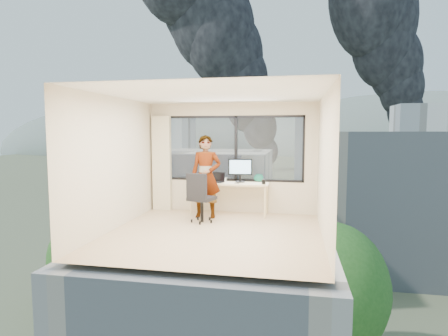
% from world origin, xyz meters
% --- Properties ---
extents(floor, '(4.00, 4.00, 0.01)m').
position_xyz_m(floor, '(0.00, 0.00, 0.00)').
color(floor, tan).
rests_on(floor, ground).
extents(ceiling, '(4.00, 4.00, 0.01)m').
position_xyz_m(ceiling, '(0.00, 0.00, 2.60)').
color(ceiling, white).
rests_on(ceiling, ground).
extents(wall_front, '(4.00, 0.01, 2.60)m').
position_xyz_m(wall_front, '(0.00, -2.00, 1.30)').
color(wall_front, beige).
rests_on(wall_front, ground).
extents(wall_left, '(0.01, 4.00, 2.60)m').
position_xyz_m(wall_left, '(-2.00, 0.00, 1.30)').
color(wall_left, beige).
rests_on(wall_left, ground).
extents(wall_right, '(0.01, 4.00, 2.60)m').
position_xyz_m(wall_right, '(2.00, 0.00, 1.30)').
color(wall_right, beige).
rests_on(wall_right, ground).
extents(window_wall, '(3.30, 0.16, 1.55)m').
position_xyz_m(window_wall, '(0.05, 2.00, 1.52)').
color(window_wall, black).
rests_on(window_wall, ground).
extents(curtain, '(0.45, 0.14, 2.30)m').
position_xyz_m(curtain, '(-1.72, 1.88, 1.15)').
color(curtain, '#F5ECC0').
rests_on(curtain, floor).
extents(desk, '(1.80, 0.60, 0.75)m').
position_xyz_m(desk, '(0.00, 1.66, 0.38)').
color(desk, beige).
rests_on(desk, floor).
extents(chair, '(0.68, 0.68, 1.08)m').
position_xyz_m(chair, '(-0.44, 0.82, 0.54)').
color(chair, black).
rests_on(chair, floor).
extents(person, '(0.70, 0.49, 1.85)m').
position_xyz_m(person, '(-0.47, 1.28, 0.92)').
color(person, '#2D2D33').
rests_on(person, floor).
extents(monitor, '(0.56, 0.17, 0.55)m').
position_xyz_m(monitor, '(0.23, 1.79, 1.03)').
color(monitor, black).
rests_on(monitor, desk).
extents(game_console, '(0.37, 0.33, 0.08)m').
position_xyz_m(game_console, '(-0.28, 1.90, 0.79)').
color(game_console, white).
rests_on(game_console, desk).
extents(laptop, '(0.42, 0.43, 0.21)m').
position_xyz_m(laptop, '(-0.31, 1.64, 0.86)').
color(laptop, black).
rests_on(laptop, desk).
extents(cellphone, '(0.11, 0.07, 0.01)m').
position_xyz_m(cellphone, '(0.19, 1.55, 0.76)').
color(cellphone, black).
rests_on(cellphone, desk).
extents(pen_cup, '(0.09, 0.09, 0.10)m').
position_xyz_m(pen_cup, '(0.80, 1.56, 0.80)').
color(pen_cup, black).
rests_on(pen_cup, desk).
extents(handbag, '(0.27, 0.20, 0.19)m').
position_xyz_m(handbag, '(0.66, 1.90, 0.84)').
color(handbag, '#0C4A3C').
rests_on(handbag, desk).
extents(exterior_ground, '(400.00, 400.00, 0.04)m').
position_xyz_m(exterior_ground, '(0.00, 120.00, -14.00)').
color(exterior_ground, '#515B3D').
rests_on(exterior_ground, ground).
extents(near_bldg_a, '(16.00, 12.00, 14.00)m').
position_xyz_m(near_bldg_a, '(-9.00, 30.00, -7.00)').
color(near_bldg_a, beige).
rests_on(near_bldg_a, exterior_ground).
extents(near_bldg_b, '(14.00, 13.00, 16.00)m').
position_xyz_m(near_bldg_b, '(12.00, 38.00, -6.00)').
color(near_bldg_b, silver).
rests_on(near_bldg_b, exterior_ground).
extents(far_tower_a, '(14.00, 14.00, 28.00)m').
position_xyz_m(far_tower_a, '(-35.00, 95.00, 0.00)').
color(far_tower_a, silver).
rests_on(far_tower_a, exterior_ground).
extents(far_tower_b, '(13.00, 13.00, 30.00)m').
position_xyz_m(far_tower_b, '(8.00, 120.00, 1.00)').
color(far_tower_b, silver).
rests_on(far_tower_b, exterior_ground).
extents(far_tower_c, '(15.00, 15.00, 26.00)m').
position_xyz_m(far_tower_c, '(45.00, 140.00, -1.00)').
color(far_tower_c, silver).
rests_on(far_tower_c, exterior_ground).
extents(far_tower_d, '(16.00, 14.00, 22.00)m').
position_xyz_m(far_tower_d, '(-60.00, 150.00, -3.00)').
color(far_tower_d, silver).
rests_on(far_tower_d, exterior_ground).
extents(hill_a, '(288.00, 216.00, 90.00)m').
position_xyz_m(hill_a, '(-120.00, 320.00, -14.00)').
color(hill_a, slate).
rests_on(hill_a, exterior_ground).
extents(hill_b, '(300.00, 220.00, 96.00)m').
position_xyz_m(hill_b, '(100.00, 320.00, -14.00)').
color(hill_b, slate).
rests_on(hill_b, exterior_ground).
extents(tree_a, '(7.00, 7.00, 8.00)m').
position_xyz_m(tree_a, '(-16.00, 22.00, -10.00)').
color(tree_a, '#23541C').
rests_on(tree_a, exterior_ground).
extents(tree_b, '(7.60, 7.60, 9.00)m').
position_xyz_m(tree_b, '(4.00, 18.00, -9.50)').
color(tree_b, '#23541C').
rests_on(tree_b, exterior_ground).
extents(smoke_plume_a, '(40.00, 24.00, 90.00)m').
position_xyz_m(smoke_plume_a, '(-10.00, 150.00, 39.00)').
color(smoke_plume_a, black).
rests_on(smoke_plume_a, exterior_ground).
extents(smoke_plume_b, '(30.00, 18.00, 70.00)m').
position_xyz_m(smoke_plume_b, '(55.00, 170.00, 27.00)').
color(smoke_plume_b, black).
rests_on(smoke_plume_b, exterior_ground).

